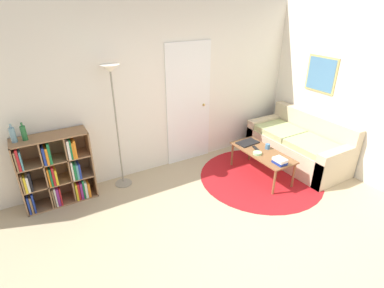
{
  "coord_description": "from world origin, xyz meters",
  "views": [
    {
      "loc": [
        -1.98,
        -1.87,
        2.61
      ],
      "look_at": [
        -0.15,
        1.27,
        0.85
      ],
      "focal_mm": 28.0,
      "sensor_mm": 36.0,
      "label": 1
    }
  ],
  "objects_px": {
    "bottle_left": "(13,135)",
    "laptop": "(248,143)",
    "floor_lamp": "(113,91)",
    "couch": "(299,146)",
    "bookshelf": "(56,171)",
    "bowl": "(257,153)",
    "bottle_middle": "(24,133)",
    "coffee_table": "(262,154)",
    "cup": "(268,146)"
  },
  "relations": [
    {
      "from": "cup",
      "to": "bottle_middle",
      "type": "height_order",
      "value": "bottle_middle"
    },
    {
      "from": "floor_lamp",
      "to": "bowl",
      "type": "height_order",
      "value": "floor_lamp"
    },
    {
      "from": "bowl",
      "to": "bottle_middle",
      "type": "relative_size",
      "value": 0.59
    },
    {
      "from": "laptop",
      "to": "bottle_left",
      "type": "height_order",
      "value": "bottle_left"
    },
    {
      "from": "coffee_table",
      "to": "cup",
      "type": "relative_size",
      "value": 13.21
    },
    {
      "from": "coffee_table",
      "to": "cup",
      "type": "xyz_separation_m",
      "value": [
        0.14,
        0.04,
        0.09
      ]
    },
    {
      "from": "couch",
      "to": "bottle_left",
      "type": "relative_size",
      "value": 7.22
    },
    {
      "from": "bottle_middle",
      "to": "laptop",
      "type": "bearing_deg",
      "value": -10.03
    },
    {
      "from": "bowl",
      "to": "laptop",
      "type": "bearing_deg",
      "value": 71.79
    },
    {
      "from": "couch",
      "to": "bottle_middle",
      "type": "distance_m",
      "value": 4.26
    },
    {
      "from": "coffee_table",
      "to": "laptop",
      "type": "height_order",
      "value": "laptop"
    },
    {
      "from": "couch",
      "to": "bowl",
      "type": "bearing_deg",
      "value": -176.54
    },
    {
      "from": "coffee_table",
      "to": "bottle_left",
      "type": "height_order",
      "value": "bottle_left"
    },
    {
      "from": "cup",
      "to": "bottle_left",
      "type": "relative_size",
      "value": 0.35
    },
    {
      "from": "bookshelf",
      "to": "coffee_table",
      "type": "relative_size",
      "value": 0.93
    },
    {
      "from": "bottle_left",
      "to": "bottle_middle",
      "type": "height_order",
      "value": "bottle_left"
    },
    {
      "from": "bookshelf",
      "to": "laptop",
      "type": "xyz_separation_m",
      "value": [
        2.92,
        -0.56,
        -0.04
      ]
    },
    {
      "from": "bottle_middle",
      "to": "bookshelf",
      "type": "bearing_deg",
      "value": -1.29
    },
    {
      "from": "couch",
      "to": "laptop",
      "type": "xyz_separation_m",
      "value": [
        -0.91,
        0.32,
        0.15
      ]
    },
    {
      "from": "bookshelf",
      "to": "laptop",
      "type": "relative_size",
      "value": 2.7
    },
    {
      "from": "couch",
      "to": "laptop",
      "type": "relative_size",
      "value": 4.58
    },
    {
      "from": "cup",
      "to": "bowl",
      "type": "bearing_deg",
      "value": -166.85
    },
    {
      "from": "floor_lamp",
      "to": "coffee_table",
      "type": "relative_size",
      "value": 1.7
    },
    {
      "from": "laptop",
      "to": "cup",
      "type": "xyz_separation_m",
      "value": [
        0.14,
        -0.32,
        0.03
      ]
    },
    {
      "from": "floor_lamp",
      "to": "cup",
      "type": "distance_m",
      "value": 2.53
    },
    {
      "from": "coffee_table",
      "to": "bottle_middle",
      "type": "relative_size",
      "value": 4.68
    },
    {
      "from": "couch",
      "to": "cup",
      "type": "bearing_deg",
      "value": -179.97
    },
    {
      "from": "floor_lamp",
      "to": "couch",
      "type": "distance_m",
      "value": 3.28
    },
    {
      "from": "coffee_table",
      "to": "bowl",
      "type": "height_order",
      "value": "bowl"
    },
    {
      "from": "bookshelf",
      "to": "bottle_left",
      "type": "relative_size",
      "value": 4.26
    },
    {
      "from": "coffee_table",
      "to": "bowl",
      "type": "bearing_deg",
      "value": -168.64
    },
    {
      "from": "laptop",
      "to": "cup",
      "type": "relative_size",
      "value": 4.57
    },
    {
      "from": "floor_lamp",
      "to": "bowl",
      "type": "xyz_separation_m",
      "value": [
        1.89,
        -0.91,
        -1.04
      ]
    },
    {
      "from": "bookshelf",
      "to": "coffee_table",
      "type": "bearing_deg",
      "value": -17.4
    },
    {
      "from": "floor_lamp",
      "to": "couch",
      "type": "bearing_deg",
      "value": -16.19
    },
    {
      "from": "bowl",
      "to": "cup",
      "type": "bearing_deg",
      "value": 13.15
    },
    {
      "from": "bottle_left",
      "to": "bottle_middle",
      "type": "xyz_separation_m",
      "value": [
        0.12,
        0.0,
        -0.0
      ]
    },
    {
      "from": "cup",
      "to": "bottle_middle",
      "type": "xyz_separation_m",
      "value": [
        -3.32,
        0.88,
        0.63
      ]
    },
    {
      "from": "bottle_left",
      "to": "bookshelf",
      "type": "bearing_deg",
      "value": -0.8
    },
    {
      "from": "bottle_left",
      "to": "bottle_middle",
      "type": "bearing_deg",
      "value": 0.27
    },
    {
      "from": "bottle_left",
      "to": "laptop",
      "type": "bearing_deg",
      "value": -9.66
    },
    {
      "from": "laptop",
      "to": "bottle_middle",
      "type": "height_order",
      "value": "bottle_middle"
    },
    {
      "from": "floor_lamp",
      "to": "bowl",
      "type": "bearing_deg",
      "value": -25.79
    },
    {
      "from": "bookshelf",
      "to": "bottle_middle",
      "type": "bearing_deg",
      "value": 178.71
    },
    {
      "from": "couch",
      "to": "cup",
      "type": "relative_size",
      "value": 20.92
    },
    {
      "from": "laptop",
      "to": "cup",
      "type": "height_order",
      "value": "cup"
    },
    {
      "from": "bookshelf",
      "to": "bowl",
      "type": "height_order",
      "value": "bookshelf"
    },
    {
      "from": "couch",
      "to": "coffee_table",
      "type": "height_order",
      "value": "couch"
    },
    {
      "from": "coffee_table",
      "to": "bottle_middle",
      "type": "xyz_separation_m",
      "value": [
        -3.18,
        0.92,
        0.72
      ]
    },
    {
      "from": "floor_lamp",
      "to": "bowl",
      "type": "relative_size",
      "value": 13.47
    }
  ]
}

